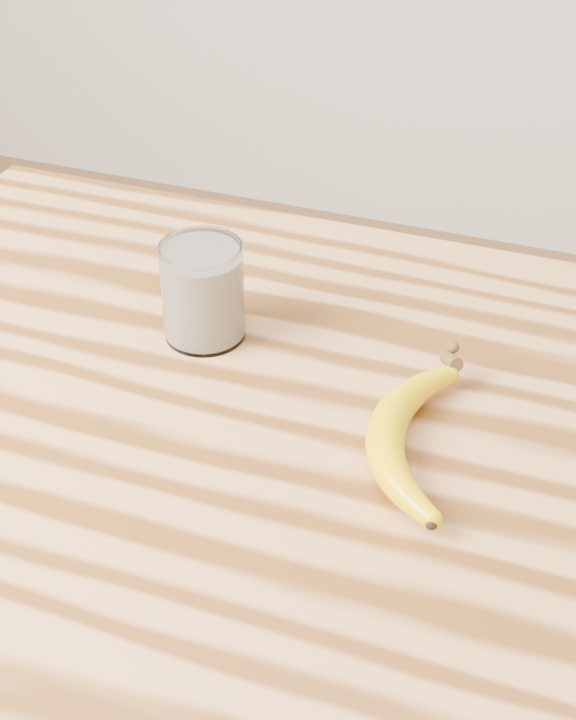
% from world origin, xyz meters
% --- Properties ---
extents(table, '(1.20, 0.80, 0.90)m').
position_xyz_m(table, '(0.00, 0.00, 0.77)').
color(table, '#B07947').
rests_on(table, ground).
extents(smoothie_glass, '(0.08, 0.08, 0.10)m').
position_xyz_m(smoothie_glass, '(-0.23, 0.15, 0.95)').
color(smoothie_glass, white).
rests_on(smoothie_glass, table).
extents(banana, '(0.13, 0.28, 0.03)m').
position_xyz_m(banana, '(-0.02, 0.05, 0.92)').
color(banana, '#D4A800').
rests_on(banana, table).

